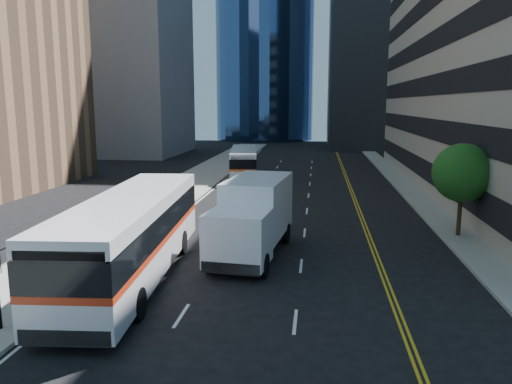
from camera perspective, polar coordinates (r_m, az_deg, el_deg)
ground at (r=21.39m, az=3.63°, el=-10.06°), size 160.00×160.00×0.00m
sidewalk_west at (r=47.10m, az=-7.36°, el=1.08°), size 5.00×90.00×0.15m
sidewalk_east at (r=46.32m, az=16.71°, el=0.59°), size 2.00×90.00×0.15m
midrise_west at (r=78.38m, az=-15.57°, el=17.14°), size 18.00×18.00×35.00m
street_tree at (r=29.38m, az=22.52°, el=2.03°), size 3.20×3.20×5.10m
bus_front at (r=21.70m, az=-14.01°, el=-4.69°), size 4.00×13.95×3.55m
bus_rear at (r=50.36m, az=-1.41°, el=3.47°), size 3.92×11.47×2.90m
box_truck at (r=24.27m, az=-0.35°, el=-2.81°), size 3.48×7.97×3.70m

